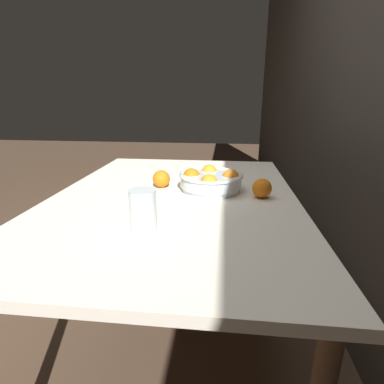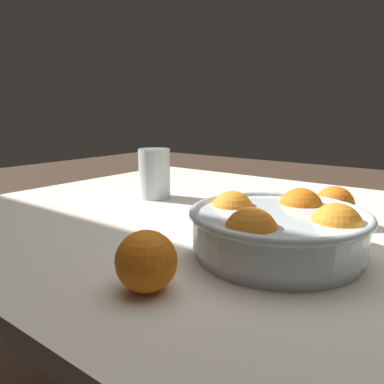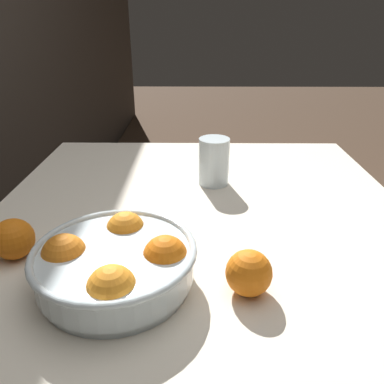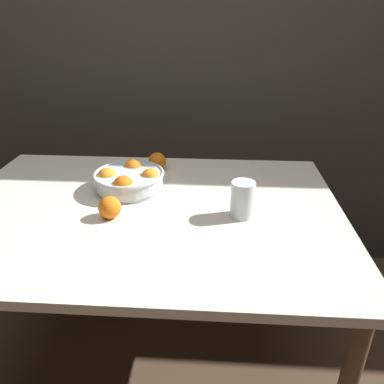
{
  "view_description": "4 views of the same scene",
  "coord_description": "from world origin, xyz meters",
  "px_view_note": "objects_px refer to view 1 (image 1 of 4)",
  "views": [
    {
      "loc": [
        1.09,
        0.19,
        1.08
      ],
      "look_at": [
        0.14,
        0.08,
        0.77
      ],
      "focal_mm": 28.0,
      "sensor_mm": 36.0,
      "label": 1
    },
    {
      "loc": [
        -0.3,
        0.63,
        0.91
      ],
      "look_at": [
        0.16,
        0.03,
        0.75
      ],
      "focal_mm": 35.0,
      "sensor_mm": 36.0,
      "label": 2
    },
    {
      "loc": [
        -0.56,
        0.01,
        1.1
      ],
      "look_at": [
        0.12,
        0.02,
        0.78
      ],
      "focal_mm": 35.0,
      "sensor_mm": 36.0,
      "label": 3
    },
    {
      "loc": [
        0.23,
        -1.1,
        1.31
      ],
      "look_at": [
        0.16,
        0.02,
        0.76
      ],
      "focal_mm": 35.0,
      "sensor_mm": 36.0,
      "label": 4
    }
  ],
  "objects_px": {
    "juice_glass": "(143,212)",
    "orange_loose_near_bowl": "(161,179)",
    "orange_loose_front": "(262,188)",
    "fruit_bowl": "(211,180)"
  },
  "relations": [
    {
      "from": "juice_glass",
      "to": "orange_loose_front",
      "type": "distance_m",
      "value": 0.49
    },
    {
      "from": "fruit_bowl",
      "to": "orange_loose_near_bowl",
      "type": "height_order",
      "value": "fruit_bowl"
    },
    {
      "from": "fruit_bowl",
      "to": "orange_loose_front",
      "type": "height_order",
      "value": "fruit_bowl"
    },
    {
      "from": "fruit_bowl",
      "to": "orange_loose_front",
      "type": "bearing_deg",
      "value": 69.38
    },
    {
      "from": "orange_loose_front",
      "to": "juice_glass",
      "type": "bearing_deg",
      "value": -48.18
    },
    {
      "from": "juice_glass",
      "to": "orange_loose_front",
      "type": "height_order",
      "value": "juice_glass"
    },
    {
      "from": "orange_loose_near_bowl",
      "to": "juice_glass",
      "type": "bearing_deg",
      "value": 4.96
    },
    {
      "from": "juice_glass",
      "to": "orange_loose_near_bowl",
      "type": "relative_size",
      "value": 1.65
    },
    {
      "from": "fruit_bowl",
      "to": "juice_glass",
      "type": "height_order",
      "value": "juice_glass"
    },
    {
      "from": "fruit_bowl",
      "to": "orange_loose_near_bowl",
      "type": "bearing_deg",
      "value": -94.79
    }
  ]
}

